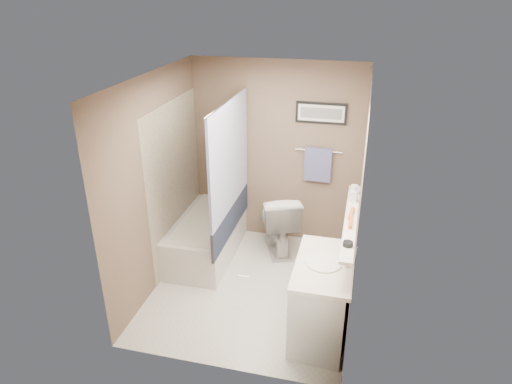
% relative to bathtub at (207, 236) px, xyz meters
% --- Properties ---
extents(ground, '(2.50, 2.50, 0.00)m').
position_rel_bathtub_xyz_m(ground, '(0.75, -0.58, -0.25)').
color(ground, silver).
rests_on(ground, ground).
extents(ceiling, '(2.20, 2.50, 0.04)m').
position_rel_bathtub_xyz_m(ceiling, '(0.75, -0.58, 2.13)').
color(ceiling, white).
rests_on(ceiling, wall_back).
extents(wall_back, '(2.20, 0.04, 2.40)m').
position_rel_bathtub_xyz_m(wall_back, '(0.75, 0.65, 0.95)').
color(wall_back, brown).
rests_on(wall_back, ground).
extents(wall_front, '(2.20, 0.04, 2.40)m').
position_rel_bathtub_xyz_m(wall_front, '(0.75, -1.81, 0.95)').
color(wall_front, brown).
rests_on(wall_front, ground).
extents(wall_left, '(0.04, 2.50, 2.40)m').
position_rel_bathtub_xyz_m(wall_left, '(-0.33, -0.58, 0.95)').
color(wall_left, brown).
rests_on(wall_left, ground).
extents(wall_right, '(0.04, 2.50, 2.40)m').
position_rel_bathtub_xyz_m(wall_right, '(1.83, -0.58, 0.95)').
color(wall_right, brown).
rests_on(wall_right, ground).
extents(tile_surround, '(0.02, 1.55, 2.00)m').
position_rel_bathtub_xyz_m(tile_surround, '(-0.34, -0.08, 0.75)').
color(tile_surround, tan).
rests_on(tile_surround, wall_left).
extents(curtain_rod, '(0.02, 1.55, 0.02)m').
position_rel_bathtub_xyz_m(curtain_rod, '(0.35, -0.08, 1.80)').
color(curtain_rod, silver).
rests_on(curtain_rod, wall_left).
extents(curtain_upper, '(0.03, 1.45, 1.28)m').
position_rel_bathtub_xyz_m(curtain_upper, '(0.35, -0.08, 1.15)').
color(curtain_upper, silver).
rests_on(curtain_upper, curtain_rod).
extents(curtain_lower, '(0.03, 1.45, 0.36)m').
position_rel_bathtub_xyz_m(curtain_lower, '(0.35, -0.08, 0.33)').
color(curtain_lower, '#222A3F').
rests_on(curtain_lower, curtain_rod).
extents(mirror, '(0.02, 1.60, 1.00)m').
position_rel_bathtub_xyz_m(mirror, '(1.84, -0.73, 1.37)').
color(mirror, silver).
rests_on(mirror, wall_right).
extents(shelf, '(0.12, 1.60, 0.03)m').
position_rel_bathtub_xyz_m(shelf, '(1.79, -0.73, 0.85)').
color(shelf, silver).
rests_on(shelf, wall_right).
extents(towel_bar, '(0.60, 0.02, 0.02)m').
position_rel_bathtub_xyz_m(towel_bar, '(1.30, 0.63, 1.05)').
color(towel_bar, silver).
rests_on(towel_bar, wall_back).
extents(towel, '(0.34, 0.05, 0.44)m').
position_rel_bathtub_xyz_m(towel, '(1.30, 0.61, 0.87)').
color(towel, '#7C7EB5').
rests_on(towel, towel_bar).
extents(art_frame, '(0.62, 0.02, 0.26)m').
position_rel_bathtub_xyz_m(art_frame, '(1.30, 0.65, 1.53)').
color(art_frame, black).
rests_on(art_frame, wall_back).
extents(art_mat, '(0.56, 0.00, 0.20)m').
position_rel_bathtub_xyz_m(art_mat, '(1.30, 0.64, 1.53)').
color(art_mat, white).
rests_on(art_mat, art_frame).
extents(art_image, '(0.50, 0.00, 0.13)m').
position_rel_bathtub_xyz_m(art_image, '(1.30, 0.63, 1.53)').
color(art_image, '#595959').
rests_on(art_image, art_mat).
extents(door, '(0.80, 0.02, 2.00)m').
position_rel_bathtub_xyz_m(door, '(1.30, -1.82, 0.75)').
color(door, silver).
rests_on(door, wall_front).
extents(door_handle, '(0.10, 0.02, 0.02)m').
position_rel_bathtub_xyz_m(door_handle, '(0.97, -1.77, 0.75)').
color(door_handle, silver).
rests_on(door_handle, door).
extents(bathtub, '(0.71, 1.50, 0.50)m').
position_rel_bathtub_xyz_m(bathtub, '(0.00, 0.00, 0.00)').
color(bathtub, silver).
rests_on(bathtub, ground).
extents(tub_rim, '(0.56, 1.36, 0.02)m').
position_rel_bathtub_xyz_m(tub_rim, '(-0.00, -0.00, 0.25)').
color(tub_rim, silver).
rests_on(tub_rim, bathtub).
extents(toilet, '(0.73, 0.93, 0.83)m').
position_rel_bathtub_xyz_m(toilet, '(0.86, 0.31, 0.17)').
color(toilet, silver).
rests_on(toilet, ground).
extents(vanity, '(0.56, 0.93, 0.80)m').
position_rel_bathtub_xyz_m(vanity, '(1.60, -1.17, 0.15)').
color(vanity, silver).
rests_on(vanity, ground).
extents(countertop, '(0.54, 0.96, 0.04)m').
position_rel_bathtub_xyz_m(countertop, '(1.59, -1.17, 0.57)').
color(countertop, silver).
rests_on(countertop, vanity).
extents(sink_basin, '(0.34, 0.34, 0.01)m').
position_rel_bathtub_xyz_m(sink_basin, '(1.58, -1.17, 0.60)').
color(sink_basin, silver).
rests_on(sink_basin, countertop).
extents(faucet_spout, '(0.02, 0.02, 0.10)m').
position_rel_bathtub_xyz_m(faucet_spout, '(1.78, -1.17, 0.64)').
color(faucet_spout, white).
rests_on(faucet_spout, countertop).
extents(faucet_knob, '(0.05, 0.05, 0.05)m').
position_rel_bathtub_xyz_m(faucet_knob, '(1.78, -1.07, 0.62)').
color(faucet_knob, white).
rests_on(faucet_knob, countertop).
extents(candle_bowl_near, '(0.09, 0.09, 0.04)m').
position_rel_bathtub_xyz_m(candle_bowl_near, '(1.79, -1.26, 0.89)').
color(candle_bowl_near, black).
rests_on(candle_bowl_near, shelf).
extents(hair_brush_front, '(0.05, 0.22, 0.04)m').
position_rel_bathtub_xyz_m(hair_brush_front, '(1.79, -0.86, 0.89)').
color(hair_brush_front, '#E95121').
rests_on(hair_brush_front, shelf).
extents(hair_brush_back, '(0.06, 0.22, 0.04)m').
position_rel_bathtub_xyz_m(hair_brush_back, '(1.79, -0.67, 0.89)').
color(hair_brush_back, orange).
rests_on(hair_brush_back, shelf).
extents(pink_comb, '(0.04, 0.16, 0.01)m').
position_rel_bathtub_xyz_m(pink_comb, '(1.79, -0.55, 0.87)').
color(pink_comb, pink).
rests_on(pink_comb, shelf).
extents(glass_jar, '(0.08, 0.08, 0.10)m').
position_rel_bathtub_xyz_m(glass_jar, '(1.79, -0.15, 0.92)').
color(glass_jar, silver).
rests_on(glass_jar, shelf).
extents(soap_bottle, '(0.08, 0.08, 0.16)m').
position_rel_bathtub_xyz_m(soap_bottle, '(1.79, -0.33, 0.95)').
color(soap_bottle, '#999999').
rests_on(soap_bottle, shelf).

